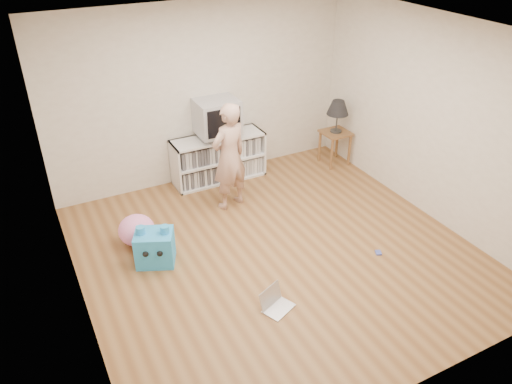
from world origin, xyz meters
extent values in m
plane|color=brown|center=(0.00, 0.00, 0.00)|extent=(4.50, 4.50, 0.00)
cube|color=beige|center=(0.00, 2.25, 1.30)|extent=(4.50, 0.02, 2.60)
cube|color=beige|center=(0.00, -2.25, 1.30)|extent=(4.50, 0.02, 2.60)
cube|color=beige|center=(-2.25, 0.00, 1.30)|extent=(0.02, 4.50, 2.60)
cube|color=beige|center=(2.25, 0.00, 1.30)|extent=(0.02, 4.50, 2.60)
cube|color=white|center=(0.00, 0.00, 2.60)|extent=(4.50, 4.50, 0.01)
cube|color=white|center=(0.13, 2.23, 0.35)|extent=(1.40, 0.03, 0.70)
cube|color=white|center=(-0.56, 2.02, 0.35)|extent=(0.03, 0.45, 0.70)
cube|color=white|center=(0.81, 2.02, 0.35)|extent=(0.03, 0.45, 0.70)
cube|color=white|center=(0.13, 2.02, 0.01)|extent=(1.40, 0.45, 0.03)
cube|color=white|center=(0.13, 2.02, 0.35)|extent=(1.34, 0.45, 0.03)
cube|color=white|center=(0.13, 2.02, 0.68)|extent=(1.40, 0.45, 0.03)
cube|color=silver|center=(0.13, 2.02, 0.35)|extent=(1.26, 0.36, 0.64)
cube|color=gray|center=(0.13, 2.02, 0.73)|extent=(0.45, 0.35, 0.07)
cube|color=#A6A6AB|center=(0.13, 2.02, 1.02)|extent=(0.60, 0.52, 0.50)
cube|color=black|center=(0.13, 1.75, 1.02)|extent=(0.50, 0.01, 0.40)
cylinder|color=brown|center=(1.82, 1.48, 0.26)|extent=(0.04, 0.04, 0.52)
cylinder|color=brown|center=(2.16, 1.48, 0.26)|extent=(0.04, 0.04, 0.52)
cylinder|color=brown|center=(1.82, 1.82, 0.26)|extent=(0.04, 0.04, 0.52)
cylinder|color=brown|center=(2.16, 1.82, 0.26)|extent=(0.04, 0.04, 0.52)
cube|color=brown|center=(1.99, 1.65, 0.54)|extent=(0.42, 0.42, 0.03)
cylinder|color=#333333|center=(1.99, 1.65, 0.56)|extent=(0.18, 0.18, 0.02)
cylinder|color=#333333|center=(1.99, 1.65, 0.74)|extent=(0.02, 0.02, 0.32)
imported|color=tan|center=(-0.04, 1.24, 0.75)|extent=(0.62, 0.49, 1.51)
cube|color=silver|center=(-0.47, -0.87, 0.01)|extent=(0.38, 0.33, 0.01)
cube|color=silver|center=(-0.51, -0.77, 0.12)|extent=(0.32, 0.19, 0.21)
cube|color=black|center=(-0.51, -0.77, 0.12)|extent=(0.28, 0.16, 0.17)
cube|color=#4756BD|center=(1.08, -0.60, 0.01)|extent=(0.10, 0.11, 0.02)
cube|color=#279CEB|center=(-1.36, 0.49, 0.21)|extent=(0.54, 0.49, 0.41)
cylinder|color=#279CEB|center=(-1.49, 0.54, 0.46)|extent=(0.10, 0.10, 0.09)
cylinder|color=#279CEB|center=(-1.23, 0.43, 0.46)|extent=(0.10, 0.10, 0.09)
sphere|color=black|center=(-1.51, 0.36, 0.25)|extent=(0.07, 0.07, 0.07)
sphere|color=black|center=(-1.36, 0.29, 0.25)|extent=(0.07, 0.07, 0.07)
ellipsoid|color=#FF86C9|center=(-1.45, 0.96, 0.19)|extent=(0.46, 0.46, 0.38)
camera|label=1|loc=(-2.46, -4.21, 3.71)|focal=35.00mm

